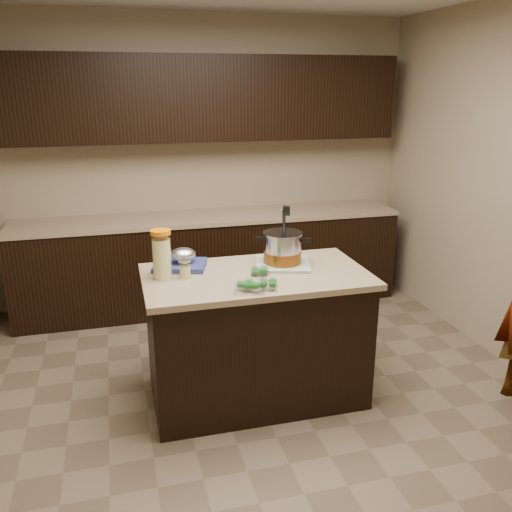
{
  "coord_description": "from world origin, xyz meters",
  "views": [
    {
      "loc": [
        -0.85,
        -3.21,
        2.08
      ],
      "look_at": [
        0.0,
        0.0,
        1.02
      ],
      "focal_mm": 38.0,
      "sensor_mm": 36.0,
      "label": 1
    }
  ],
  "objects": [
    {
      "name": "ground_plane",
      "position": [
        0.0,
        0.0,
        0.0
      ],
      "size": [
        4.0,
        4.0,
        0.0
      ],
      "primitive_type": "plane",
      "color": "brown",
      "rests_on": "ground"
    },
    {
      "name": "room_shell",
      "position": [
        0.0,
        0.0,
        1.71
      ],
      "size": [
        4.04,
        4.04,
        2.72
      ],
      "color": "tan",
      "rests_on": "ground"
    },
    {
      "name": "back_cabinets",
      "position": [
        0.0,
        1.74,
        0.94
      ],
      "size": [
        3.6,
        0.63,
        2.33
      ],
      "color": "black",
      "rests_on": "ground"
    },
    {
      "name": "island",
      "position": [
        0.0,
        0.0,
        0.45
      ],
      "size": [
        1.46,
        0.81,
        0.9
      ],
      "color": "black",
      "rests_on": "ground"
    },
    {
      "name": "dish_towel",
      "position": [
        0.22,
        0.12,
        0.91
      ],
      "size": [
        0.44,
        0.44,
        0.02
      ],
      "primitive_type": "cube",
      "rotation": [
        0.0,
        0.0,
        -0.26
      ],
      "color": "#547B53",
      "rests_on": "island"
    },
    {
      "name": "stock_pot",
      "position": [
        0.22,
        0.12,
        1.01
      ],
      "size": [
        0.36,
        0.35,
        0.38
      ],
      "rotation": [
        0.0,
        0.0,
        -0.39
      ],
      "color": "#B7B7BC",
      "rests_on": "dish_towel"
    },
    {
      "name": "lemonade_pitcher",
      "position": [
        -0.59,
        0.07,
        1.05
      ],
      "size": [
        0.14,
        0.14,
        0.31
      ],
      "rotation": [
        0.0,
        0.0,
        0.06
      ],
      "color": "#D8D584",
      "rests_on": "island"
    },
    {
      "name": "mason_jar",
      "position": [
        -0.46,
        0.03,
        0.96
      ],
      "size": [
        0.1,
        0.1,
        0.13
      ],
      "rotation": [
        0.0,
        0.0,
        0.39
      ],
      "color": "#D8D584",
      "rests_on": "island"
    },
    {
      "name": "broccoli_tub_left",
      "position": [
        0.01,
        -0.04,
        0.93
      ],
      "size": [
        0.14,
        0.14,
        0.05
      ],
      "rotation": [
        0.0,
        0.0,
        0.21
      ],
      "color": "silver",
      "rests_on": "island"
    },
    {
      "name": "broccoli_tub_right",
      "position": [
        0.0,
        -0.28,
        0.93
      ],
      "size": [
        0.14,
        0.14,
        0.06
      ],
      "rotation": [
        0.0,
        0.0,
        0.21
      ],
      "color": "silver",
      "rests_on": "island"
    },
    {
      "name": "broccoli_tub_rect",
      "position": [
        -0.12,
        -0.29,
        0.93
      ],
      "size": [
        0.21,
        0.17,
        0.07
      ],
      "rotation": [
        0.0,
        0.0,
        -0.25
      ],
      "color": "silver",
      "rests_on": "island"
    },
    {
      "name": "blue_tray",
      "position": [
        -0.45,
        0.25,
        0.94
      ],
      "size": [
        0.4,
        0.35,
        0.13
      ],
      "rotation": [
        0.0,
        0.0,
        -0.28
      ],
      "color": "navy",
      "rests_on": "island"
    }
  ]
}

